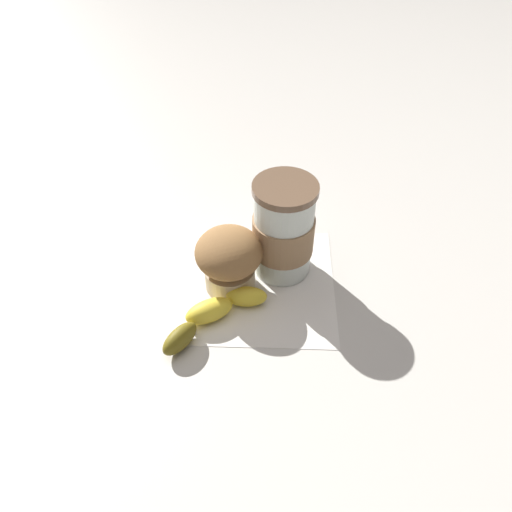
# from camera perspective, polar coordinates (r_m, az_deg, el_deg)

# --- Properties ---
(ground_plane) EXTENTS (3.00, 3.00, 0.00)m
(ground_plane) POSITION_cam_1_polar(r_m,az_deg,el_deg) (0.74, -0.00, -3.18)
(ground_plane) COLOR beige
(paper_napkin) EXTENTS (0.28, 0.28, 0.00)m
(paper_napkin) POSITION_cam_1_polar(r_m,az_deg,el_deg) (0.74, -0.00, -3.14)
(paper_napkin) COLOR white
(paper_napkin) RESTS_ON ground_plane
(coffee_cup) EXTENTS (0.09, 0.09, 0.15)m
(coffee_cup) POSITION_cam_1_polar(r_m,az_deg,el_deg) (0.71, 3.15, 2.95)
(coffee_cup) COLOR silver
(coffee_cup) RESTS_ON paper_napkin
(muffin) EXTENTS (0.09, 0.09, 0.10)m
(muffin) POSITION_cam_1_polar(r_m,az_deg,el_deg) (0.70, -3.10, -0.28)
(muffin) COLOR beige
(muffin) RESTS_ON paper_napkin
(banana) EXTENTS (0.15, 0.11, 0.03)m
(banana) POSITION_cam_1_polar(r_m,az_deg,el_deg) (0.68, -5.00, -6.65)
(banana) COLOR yellow
(banana) RESTS_ON paper_napkin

